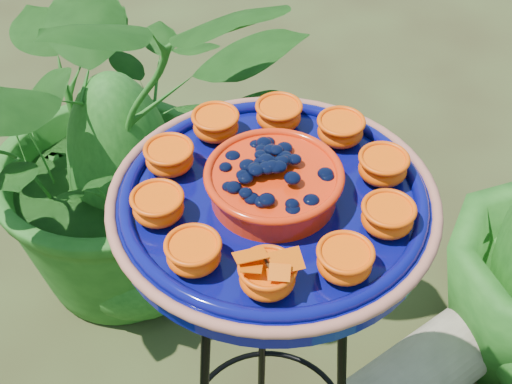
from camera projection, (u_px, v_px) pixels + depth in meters
tripod_stand at (270, 354)px, 1.29m from camera, size 0.40×0.40×0.90m
feeder_dish at (273, 198)px, 1.01m from camera, size 0.56×0.56×0.11m
shrub_back_left at (116, 132)px, 1.80m from camera, size 1.15×1.08×1.02m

